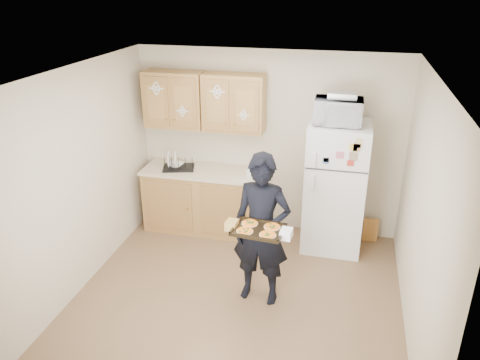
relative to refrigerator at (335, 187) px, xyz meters
The scene contains 23 objects.
floor 1.92m from the refrigerator, 123.60° to the right, with size 3.60×3.60×0.00m, color brown.
ceiling 2.38m from the refrigerator, 123.60° to the right, with size 3.60×3.60×0.00m, color white.
wall_back 1.10m from the refrigerator, 158.72° to the left, with size 3.60×0.04×2.50m, color beige.
wall_front 3.39m from the refrigerator, 106.39° to the right, with size 3.60×0.04×2.50m, color beige.
wall_left 3.13m from the refrigerator, 152.53° to the right, with size 0.04×3.60×2.50m, color beige.
wall_right 1.71m from the refrigerator, 59.27° to the right, with size 0.04×3.60×2.50m, color beige.
refrigerator is the anchor object (origin of this frame).
base_cabinet 1.85m from the refrigerator, behind, with size 1.60×0.60×0.86m, color olive.
countertop 1.80m from the refrigerator, behind, with size 1.64×0.64×0.04m, color beige.
upper_cab_left 2.41m from the refrigerator, behind, with size 0.80×0.33×0.75m, color olive.
upper_cab_right 1.70m from the refrigerator, behind, with size 0.80×0.33×0.75m, color olive.
cereal_box 0.89m from the refrigerator, 24.99° to the left, with size 0.20×0.07×0.32m, color #D3974A.
person 1.50m from the refrigerator, 117.89° to the right, with size 0.62×0.41×1.71m, color black.
baking_tray 1.77m from the refrigerator, 112.59° to the right, with size 0.50×0.37×0.04m, color black.
pizza_front_left 1.89m from the refrigerator, 115.21° to the right, with size 0.17×0.17×0.02m, color orange.
pizza_front_right 1.82m from the refrigerator, 108.27° to the right, with size 0.17×0.17×0.02m, color orange.
pizza_back_left 1.73m from the refrigerator, 117.13° to the right, with size 0.17×0.17×0.02m, color orange.
pizza_back_right 1.66m from the refrigerator, 109.60° to the right, with size 0.17×0.17×0.02m, color orange.
microwave 1.01m from the refrigerator, 129.51° to the right, with size 0.57×0.38×0.31m, color white.
foil_pan 1.20m from the refrigerator, 106.41° to the right, with size 0.34×0.24×0.07m, color silver.
dish_rack 2.14m from the refrigerator, behind, with size 0.42×0.32×0.17m, color black.
bowl 2.17m from the refrigerator, behind, with size 0.20×0.20×0.05m, color white.
soap_bottle 1.12m from the refrigerator, behind, with size 0.08×0.08×0.18m, color white.
Camera 1 is at (1.04, -4.17, 3.32)m, focal length 35.00 mm.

